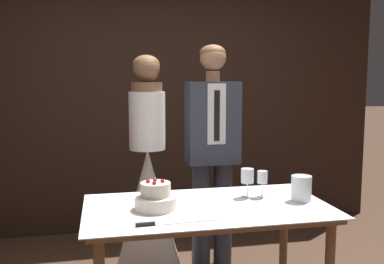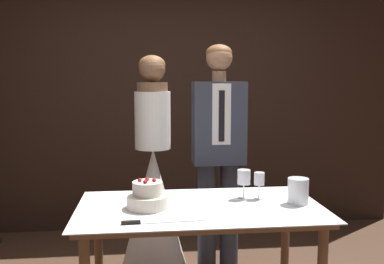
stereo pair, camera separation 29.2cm
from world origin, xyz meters
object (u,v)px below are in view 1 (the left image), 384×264
object	(u,v)px
bride	(148,195)
groom	(212,145)
cake_table	(207,220)
wine_glass_middle	(247,177)
tiered_cake	(156,198)
hurricane_candle	(301,189)
wine_glass_near	(262,178)
cake_knife	(161,223)

from	to	relation	value
bride	groom	world-z (taller)	groom
cake_table	wine_glass_middle	bearing A→B (deg)	24.38
cake_table	groom	bearing A→B (deg)	73.57
cake_table	tiered_cake	distance (m)	0.35
hurricane_candle	bride	distance (m)	1.26
groom	bride	bearing A→B (deg)	179.94
wine_glass_near	cake_table	bearing A→B (deg)	-163.88
wine_glass_near	bride	world-z (taller)	bride
tiered_cake	hurricane_candle	bearing A→B (deg)	-0.53
cake_knife	groom	distance (m)	1.32
tiered_cake	groom	distance (m)	1.07
cake_knife	cake_table	bearing A→B (deg)	38.32
cake_table	bride	bearing A→B (deg)	106.42
cake_table	hurricane_candle	xyz separation A→B (m)	(0.59, -0.01, 0.17)
cake_table	bride	size ratio (longest dim) A/B	0.84
wine_glass_middle	hurricane_candle	size ratio (longest dim) A/B	1.18
tiered_cake	cake_knife	xyz separation A→B (m)	(-0.00, -0.27, -0.06)
cake_knife	wine_glass_near	bearing A→B (deg)	25.84
hurricane_candle	bride	size ratio (longest dim) A/B	0.09
wine_glass_middle	hurricane_candle	xyz separation A→B (m)	(0.30, -0.15, -0.05)
tiered_cake	hurricane_candle	distance (m)	0.90
wine_glass_near	hurricane_candle	distance (m)	0.25
wine_glass_middle	bride	world-z (taller)	bride
wine_glass_middle	bride	distance (m)	0.98
tiered_cake	wine_glass_near	xyz separation A→B (m)	(0.70, 0.12, 0.06)
cake_table	groom	xyz separation A→B (m)	(0.26, 0.88, 0.31)
cake_table	cake_knife	xyz separation A→B (m)	(-0.31, -0.28, 0.10)
cake_knife	wine_glass_near	world-z (taller)	wine_glass_near
wine_glass_near	hurricane_candle	xyz separation A→B (m)	(0.21, -0.13, -0.05)
tiered_cake	groom	xyz separation A→B (m)	(0.57, 0.89, 0.16)
wine_glass_middle	groom	size ratio (longest dim) A/B	0.10
wine_glass_near	bride	distance (m)	1.05
cake_knife	hurricane_candle	size ratio (longest dim) A/B	2.81
wine_glass_near	hurricane_candle	world-z (taller)	wine_glass_near
hurricane_candle	groom	size ratio (longest dim) A/B	0.09
wine_glass_near	wine_glass_middle	distance (m)	0.10
wine_glass_near	groom	distance (m)	0.79
cake_knife	tiered_cake	bearing A→B (deg)	85.74
cake_knife	hurricane_candle	world-z (taller)	hurricane_candle
cake_knife	groom	bearing A→B (deg)	60.44
wine_glass_near	bride	xyz separation A→B (m)	(-0.65, 0.77, -0.28)
wine_glass_near	groom	world-z (taller)	groom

